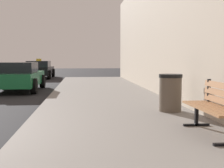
{
  "coord_description": "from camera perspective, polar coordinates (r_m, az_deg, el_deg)",
  "views": [
    {
      "loc": [
        3.15,
        -4.73,
        1.42
      ],
      "look_at": [
        3.85,
        2.16,
        0.83
      ],
      "focal_mm": 47.36,
      "sensor_mm": 36.0,
      "label": 1
    }
  ],
  "objects": [
    {
      "name": "bench",
      "position": [
        5.24,
        19.6,
        -3.73
      ],
      "size": [
        0.51,
        1.52,
        0.89
      ],
      "rotation": [
        0.0,
        0.0,
        -0.0
      ],
      "color": "#9E6B42",
      "rests_on": "sidewalk"
    },
    {
      "name": "car_black",
      "position": [
        22.45,
        -13.85,
        2.76
      ],
      "size": [
        1.94,
        4.58,
        1.43
      ],
      "color": "black",
      "rests_on": "ground_plane"
    },
    {
      "name": "trash_bin",
      "position": [
        7.28,
        11.2,
        -1.64
      ],
      "size": [
        0.56,
        0.56,
        0.9
      ],
      "color": "brown",
      "rests_on": "sidewalk"
    },
    {
      "name": "car_green",
      "position": [
        13.69,
        -17.83,
        1.41
      ],
      "size": [
        2.05,
        4.09,
        1.27
      ],
      "color": "#196638",
      "rests_on": "ground_plane"
    },
    {
      "name": "sidewalk",
      "position": [
        4.99,
        4.27,
        -10.73
      ],
      "size": [
        4.0,
        32.0,
        0.15
      ],
      "primitive_type": "cube",
      "color": "gray",
      "rests_on": "ground_plane"
    }
  ]
}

